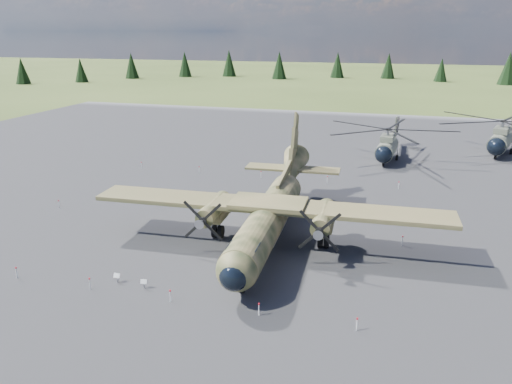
# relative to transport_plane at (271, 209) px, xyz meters

# --- Properties ---
(ground) EXTENTS (500.00, 500.00, 0.00)m
(ground) POSITION_rel_transport_plane_xyz_m (-5.77, 1.84, -2.76)
(ground) COLOR #57662D
(ground) RESTS_ON ground
(apron) EXTENTS (120.00, 120.00, 0.04)m
(apron) POSITION_rel_transport_plane_xyz_m (-5.77, 11.84, -2.76)
(apron) COLOR #5C5C61
(apron) RESTS_ON ground
(transport_plane) EXTENTS (29.17, 26.50, 9.62)m
(transport_plane) POSITION_rel_transport_plane_xyz_m (0.00, 0.00, 0.00)
(transport_plane) COLOR #30391F
(transport_plane) RESTS_ON ground
(helicopter_near) EXTENTS (19.56, 22.05, 4.61)m
(helicopter_near) POSITION_rel_transport_plane_xyz_m (8.43, 30.30, 0.50)
(helicopter_near) COLOR slate
(helicopter_near) RESTS_ON ground
(helicopter_mid) EXTENTS (24.81, 25.27, 5.06)m
(helicopter_mid) POSITION_rel_transport_plane_xyz_m (23.84, 38.70, 0.82)
(helicopter_mid) COLOR slate
(helicopter_mid) RESTS_ON ground
(info_placard_left) EXTENTS (0.47, 0.21, 0.73)m
(info_placard_left) POSITION_rel_transport_plane_xyz_m (-8.49, -10.32, -2.28)
(info_placard_left) COLOR gray
(info_placard_left) RESTS_ON ground
(info_placard_right) EXTENTS (0.46, 0.25, 0.69)m
(info_placard_right) POSITION_rel_transport_plane_xyz_m (-6.28, -10.56, -2.31)
(info_placard_right) COLOR gray
(info_placard_right) RESTS_ON ground
(barrier_fence) EXTENTS (33.12, 29.62, 0.85)m
(barrier_fence) POSITION_rel_transport_plane_xyz_m (-6.23, 1.76, -2.26)
(barrier_fence) COLOR white
(barrier_fence) RESTS_ON ground
(treeline) EXTENTS (319.21, 319.25, 10.97)m
(treeline) POSITION_rel_transport_plane_xyz_m (-10.00, -3.72, 2.08)
(treeline) COLOR black
(treeline) RESTS_ON ground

